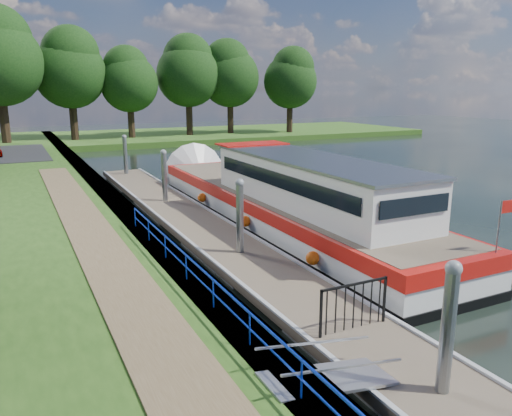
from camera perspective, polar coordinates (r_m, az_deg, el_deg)
name	(u,v)px	position (r m, az deg, el deg)	size (l,w,h in m)	color
ground	(420,395)	(10.92, 18.27, -19.65)	(160.00, 160.00, 0.00)	black
bank_edge	(125,218)	(22.39, -14.78, -1.07)	(1.10, 90.00, 0.78)	#473D2D
far_bank	(181,136)	(61.50, -8.58, 8.18)	(60.00, 18.00, 0.60)	#274A15
footpath	(111,265)	(15.36, -16.23, -6.27)	(1.60, 40.00, 0.05)	brown
blue_fence	(230,302)	(11.10, -3.00, -10.67)	(0.04, 18.04, 0.72)	#0C2DBF
pontoon	(196,226)	(21.22, -6.88, -2.09)	(2.50, 30.00, 0.56)	brown
mooring_piles	(195,201)	(20.95, -6.96, 0.80)	(0.30, 27.30, 3.55)	gray
gangway	(328,377)	(9.87, 8.27, -18.62)	(2.58, 1.00, 0.92)	#A5A8AD
gate_panel	(354,299)	(11.82, 11.15, -10.21)	(1.85, 0.05, 1.15)	black
barge	(275,199)	(22.11, 2.17, 1.05)	(4.36, 21.15, 4.78)	black
horizon_trees	(57,67)	(55.27, -21.75, 14.76)	(54.38, 10.03, 12.87)	#332316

